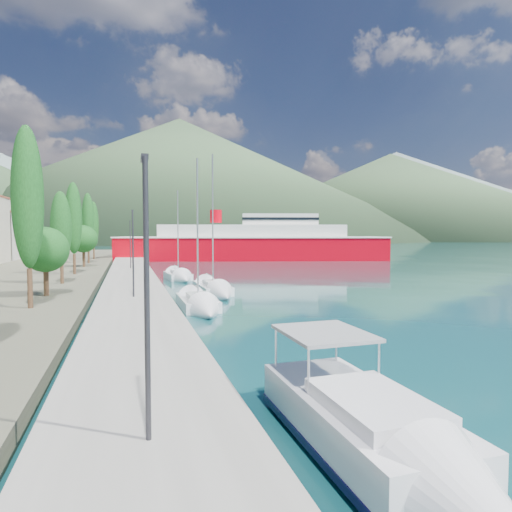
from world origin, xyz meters
name	(u,v)px	position (x,y,z in m)	size (l,w,h in m)	color
ground	(158,250)	(0.00, 120.00, 0.00)	(1400.00, 1400.00, 0.00)	#0F4145
quay	(132,283)	(-9.00, 26.00, 0.40)	(5.00, 88.00, 0.80)	gray
hills_far	(228,186)	(138.59, 618.73, 77.39)	(1480.00, 900.00, 180.00)	slate
hills_near	(246,187)	(98.04, 372.50, 49.18)	(1010.00, 520.00, 115.00)	#3A5535
tree_row	(72,227)	(-15.04, 32.40, 5.86)	(3.70, 64.04, 10.96)	#47301E
lamp_posts	(133,249)	(-9.00, 15.15, 4.08)	(0.15, 47.91, 6.06)	#2D2D33
motor_cruiser	(393,458)	(-4.14, -9.61, 0.53)	(2.64, 8.76, 3.22)	black
sailboat_near	(202,307)	(-4.69, 10.87, 0.31)	(2.41, 7.87, 11.28)	silver
sailboat_mid	(218,292)	(-2.15, 18.06, 0.31)	(2.57, 9.10, 13.03)	silver
sailboat_far	(181,278)	(-3.72, 30.51, 0.31)	(3.00, 7.68, 11.04)	silver
ferry	(253,244)	(14.71, 64.53, 3.17)	(53.52, 24.00, 10.41)	#C4000F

